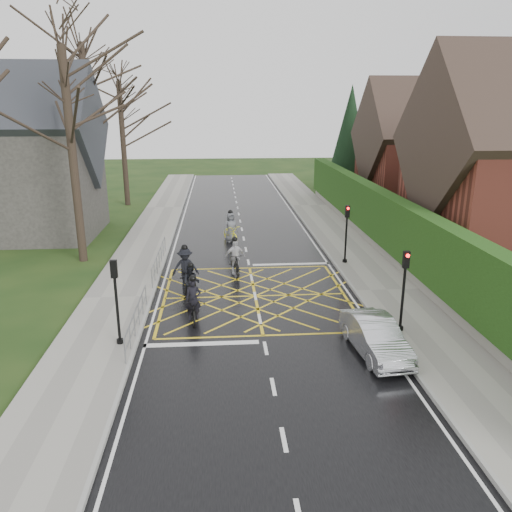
{
  "coord_description": "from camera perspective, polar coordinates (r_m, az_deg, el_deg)",
  "views": [
    {
      "loc": [
        -1.52,
        -20.72,
        8.19
      ],
      "look_at": [
        0.18,
        1.89,
        1.3
      ],
      "focal_mm": 35.0,
      "sensor_mm": 36.0,
      "label": 1
    }
  ],
  "objects": [
    {
      "name": "sidewalk_left",
      "position": [
        22.7,
        -15.44,
        -4.69
      ],
      "size": [
        3.0,
        80.0,
        0.15
      ],
      "primitive_type": "cube",
      "color": "gray",
      "rests_on": "ground"
    },
    {
      "name": "cyclist_lead",
      "position": [
        30.93,
        -2.91,
        2.87
      ],
      "size": [
        1.42,
        2.2,
        2.02
      ],
      "rotation": [
        0.0,
        0.0,
        0.37
      ],
      "color": "yellow",
      "rests_on": "ground"
    },
    {
      "name": "conifer",
      "position": [
        48.41,
        10.67,
        12.84
      ],
      "size": [
        4.6,
        4.6,
        10.0
      ],
      "color": "black",
      "rests_on": "ground"
    },
    {
      "name": "house_far",
      "position": [
        42.17,
        18.77,
        10.82
      ],
      "size": [
        9.8,
        8.8,
        10.3
      ],
      "color": "maroon",
      "rests_on": "ground"
    },
    {
      "name": "sidewalk_right",
      "position": [
        23.48,
        14.7,
        -3.89
      ],
      "size": [
        3.0,
        80.0,
        0.15
      ],
      "primitive_type": "cube",
      "color": "gray",
      "rests_on": "ground"
    },
    {
      "name": "tree_mid",
      "position": [
        35.74,
        -18.85,
        16.76
      ],
      "size": [
        10.08,
        10.08,
        12.48
      ],
      "color": "black",
      "rests_on": "ground"
    },
    {
      "name": "cyclist_back",
      "position": [
        21.89,
        -7.39,
        -3.42
      ],
      "size": [
        0.85,
        1.75,
        1.7
      ],
      "rotation": [
        0.0,
        0.0,
        -0.19
      ],
      "color": "black",
      "rests_on": "ground"
    },
    {
      "name": "cyclist_front",
      "position": [
        24.98,
        -2.42,
        -0.52
      ],
      "size": [
        1.1,
        2.0,
        1.94
      ],
      "rotation": [
        0.0,
        0.0,
        0.17
      ],
      "color": "black",
      "rests_on": "ground"
    },
    {
      "name": "road",
      "position": [
        22.33,
        -0.1,
        -4.6
      ],
      "size": [
        9.0,
        80.0,
        0.01
      ],
      "primitive_type": "cube",
      "color": "black",
      "rests_on": "ground"
    },
    {
      "name": "hedge",
      "position": [
        28.93,
        14.54,
        4.21
      ],
      "size": [
        0.9,
        38.0,
        2.8
      ],
      "primitive_type": "cube",
      "color": "#1A360E",
      "rests_on": "stone_wall"
    },
    {
      "name": "ground",
      "position": [
        22.33,
        -0.1,
        -4.61
      ],
      "size": [
        120.0,
        120.0,
        0.0
      ],
      "primitive_type": "plane",
      "color": "black",
      "rests_on": "ground"
    },
    {
      "name": "railing_north",
      "position": [
        25.99,
        -11.03,
        0.04
      ],
      "size": [
        0.05,
        6.04,
        1.03
      ],
      "color": "slate",
      "rests_on": "ground"
    },
    {
      "name": "cyclist_rear",
      "position": [
        19.84,
        -7.17,
        -5.71
      ],
      "size": [
        0.87,
        1.98,
        1.86
      ],
      "rotation": [
        0.0,
        0.0,
        0.11
      ],
      "color": "black",
      "rests_on": "ground"
    },
    {
      "name": "railing_south",
      "position": [
        19.0,
        -13.52,
        -6.54
      ],
      "size": [
        0.05,
        5.04,
        1.03
      ],
      "color": "slate",
      "rests_on": "ground"
    },
    {
      "name": "car",
      "position": [
        17.67,
        13.49,
        -8.94
      ],
      "size": [
        1.69,
        3.9,
        1.25
      ],
      "primitive_type": "imported",
      "rotation": [
        0.0,
        0.0,
        0.1
      ],
      "color": "silver",
      "rests_on": "ground"
    },
    {
      "name": "traffic_light_sw",
      "position": [
        17.85,
        -15.62,
        -5.21
      ],
      "size": [
        0.24,
        0.31,
        3.21
      ],
      "color": "black",
      "rests_on": "ground"
    },
    {
      "name": "church",
      "position": [
        35.01,
        -24.75,
        10.04
      ],
      "size": [
        8.8,
        7.8,
        11.0
      ],
      "color": "#2D2B28",
      "rests_on": "ground"
    },
    {
      "name": "cyclist_mid",
      "position": [
        23.33,
        -8.07,
        -1.84
      ],
      "size": [
        1.3,
        2.21,
        2.08
      ],
      "rotation": [
        0.0,
        0.0,
        0.11
      ],
      "color": "black",
      "rests_on": "ground"
    },
    {
      "name": "tree_near",
      "position": [
        27.75,
        -20.7,
        15.29
      ],
      "size": [
        9.24,
        9.24,
        11.44
      ],
      "color": "black",
      "rests_on": "ground"
    },
    {
      "name": "traffic_light_se",
      "position": [
        18.95,
        16.48,
        -3.98
      ],
      "size": [
        0.24,
        0.31,
        3.21
      ],
      "rotation": [
        0.0,
        0.0,
        3.14
      ],
      "color": "black",
      "rests_on": "ground"
    },
    {
      "name": "traffic_light_ne",
      "position": [
        26.59,
        10.26,
        2.42
      ],
      "size": [
        0.24,
        0.31,
        3.21
      ],
      "rotation": [
        0.0,
        0.0,
        3.14
      ],
      "color": "black",
      "rests_on": "ground"
    },
    {
      "name": "tree_far",
      "position": [
        43.43,
        -15.14,
        15.03
      ],
      "size": [
        8.4,
        8.4,
        10.4
      ],
      "color": "black",
      "rests_on": "ground"
    },
    {
      "name": "stone_wall",
      "position": [
        29.34,
        14.29,
        0.87
      ],
      "size": [
        0.5,
        38.0,
        0.7
      ],
      "primitive_type": "cube",
      "color": "slate",
      "rests_on": "ground"
    }
  ]
}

